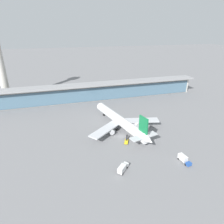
{
  "coord_description": "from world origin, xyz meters",
  "views": [
    {
      "loc": [
        -33.33,
        -93.05,
        57.6
      ],
      "look_at": [
        0.0,
        18.69,
        7.68
      ],
      "focal_mm": 31.3,
      "sensor_mm": 36.0,
      "label": 1
    }
  ],
  "objects_px": {
    "service_truck_near_nose_yellow": "(126,141)",
    "service_truck_mid_apron_white": "(123,168)",
    "airliner_on_stand": "(120,121)",
    "service_truck_under_wing_blue": "(184,159)"
  },
  "relations": [
    {
      "from": "service_truck_near_nose_yellow",
      "to": "service_truck_mid_apron_white",
      "type": "xyz_separation_m",
      "value": [
        -9.76,
        -21.46,
        0.88
      ]
    },
    {
      "from": "airliner_on_stand",
      "to": "service_truck_near_nose_yellow",
      "type": "height_order",
      "value": "airliner_on_stand"
    },
    {
      "from": "service_truck_near_nose_yellow",
      "to": "service_truck_mid_apron_white",
      "type": "relative_size",
      "value": 0.99
    },
    {
      "from": "airliner_on_stand",
      "to": "service_truck_mid_apron_white",
      "type": "relative_size",
      "value": 9.14
    },
    {
      "from": "service_truck_mid_apron_white",
      "to": "airliner_on_stand",
      "type": "bearing_deg",
      "value": 72.66
    },
    {
      "from": "airliner_on_stand",
      "to": "service_truck_near_nose_yellow",
      "type": "bearing_deg",
      "value": -97.25
    },
    {
      "from": "airliner_on_stand",
      "to": "service_truck_mid_apron_white",
      "type": "distance_m",
      "value": 40.0
    },
    {
      "from": "airliner_on_stand",
      "to": "service_truck_under_wing_blue",
      "type": "xyz_separation_m",
      "value": [
        17.64,
        -40.11,
        -3.57
      ]
    },
    {
      "from": "airliner_on_stand",
      "to": "service_truck_mid_apron_white",
      "type": "height_order",
      "value": "airliner_on_stand"
    },
    {
      "from": "airliner_on_stand",
      "to": "service_truck_near_nose_yellow",
      "type": "xyz_separation_m",
      "value": [
        -2.11,
        -16.57,
        -4.45
      ]
    }
  ]
}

